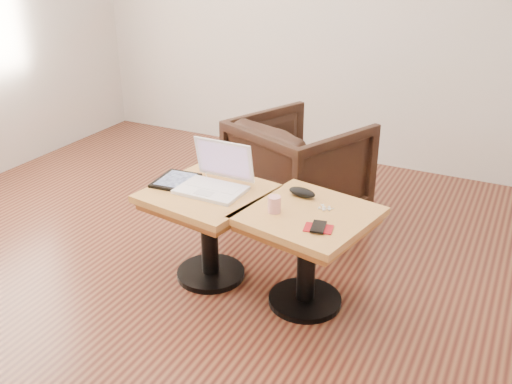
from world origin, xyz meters
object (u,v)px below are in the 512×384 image
at_px(laptop, 215,180).
at_px(striped_cup, 274,204).
at_px(side_table_left, 209,213).
at_px(side_table_right, 308,236).
at_px(armchair, 299,168).

height_order(laptop, striped_cup, laptop).
distance_m(laptop, striped_cup, 0.42).
xyz_separation_m(side_table_left, striped_cup, (0.43, -0.07, 0.18)).
height_order(side_table_right, armchair, armchair).
distance_m(striped_cup, armchair, 1.07).
distance_m(side_table_right, striped_cup, 0.24).
relative_size(side_table_left, striped_cup, 8.12).
xyz_separation_m(side_table_right, striped_cup, (-0.15, -0.07, 0.18)).
relative_size(side_table_left, laptop, 1.91).
distance_m(side_table_left, striped_cup, 0.47).
xyz_separation_m(side_table_right, armchair, (-0.44, 0.93, -0.05)).
bearing_deg(side_table_left, armchair, 89.96).
distance_m(side_table_left, laptop, 0.19).
height_order(side_table_right, striped_cup, striped_cup).
xyz_separation_m(side_table_left, laptop, (0.02, 0.04, 0.18)).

